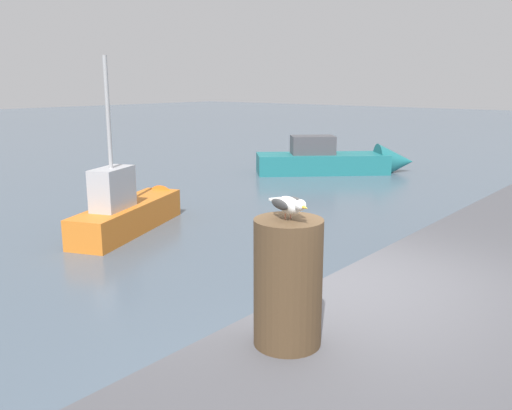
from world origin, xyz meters
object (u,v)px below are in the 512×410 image
at_px(mooring_post, 288,283).
at_px(boat_orange, 134,209).
at_px(seagull, 289,205).
at_px(boat_teal, 342,161).

relative_size(mooring_post, boat_orange, 0.21).
relative_size(seagull, boat_teal, 0.08).
xyz_separation_m(mooring_post, seagull, (-0.00, -0.01, 0.48)).
bearing_deg(seagull, boat_teal, 29.47).
distance_m(mooring_post, seagull, 0.48).
relative_size(mooring_post, boat_teal, 0.17).
relative_size(seagull, boat_orange, 0.10).
xyz_separation_m(seagull, boat_teal, (13.34, 7.54, -1.90)).
height_order(boat_orange, boat_teal, boat_orange).
bearing_deg(boat_orange, mooring_post, -121.12).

